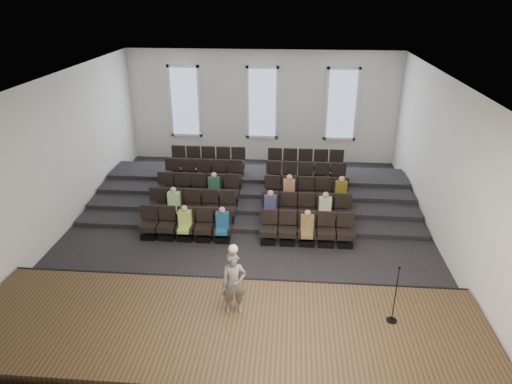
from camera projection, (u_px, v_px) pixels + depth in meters
The scene contains 14 objects.
ground at pixel (247, 232), 15.07m from camera, with size 14.00×14.00×0.00m, color black.
ceiling at pixel (246, 79), 13.02m from camera, with size 12.00×14.00×0.02m, color white.
wall_back at pixel (262, 107), 20.43m from camera, with size 12.00×0.04×5.00m, color silver.
wall_front at pixel (205, 307), 7.67m from camera, with size 12.00×0.04×5.00m, color silver.
wall_left at pixel (59, 156), 14.49m from camera, with size 0.04×14.00×5.00m, color silver.
wall_right at pixel (447, 167), 13.60m from camera, with size 0.04×14.00×5.00m, color silver.
stage at pixel (225, 333), 10.33m from camera, with size 11.80×3.60×0.50m, color #4A381F.
stage_lip at pixel (235, 286), 11.94m from camera, with size 11.80×0.06×0.52m, color black.
risers at pixel (255, 189), 17.87m from camera, with size 11.80×4.80×0.60m.
seating_rows at pixel (251, 194), 16.19m from camera, with size 6.80×4.70×1.67m.
windows at pixel (262, 103), 20.28m from camera, with size 8.44×0.10×3.24m.
audience at pixel (259, 204), 15.12m from camera, with size 6.05×2.64×1.10m.
speaker at pixel (234, 283), 10.34m from camera, with size 0.56×0.37×1.54m, color #615E5C.
mic_stand at pixel (394, 305), 10.16m from camera, with size 0.24×0.24×1.46m.
Camera 1 is at (1.36, -13.13, 7.41)m, focal length 32.00 mm.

